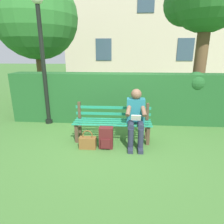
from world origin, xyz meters
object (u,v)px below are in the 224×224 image
backpack (106,138)px  handbag (88,142)px  park_bench (113,122)px  person_seated (136,116)px  tree_far (33,19)px  lamp_post (42,49)px

backpack → handbag: size_ratio=1.13×
park_bench → handbag: (0.47, 0.47, -0.28)m
park_bench → person_seated: 0.56m
park_bench → backpack: (0.10, 0.42, -0.20)m
handbag → tree_far: (2.68, -3.96, 2.92)m
person_seated → tree_far: size_ratio=0.25×
person_seated → handbag: bearing=17.9°
person_seated → lamp_post: 2.93m
lamp_post → person_seated: bearing=154.8°
person_seated → tree_far: bearing=-45.0°
person_seated → handbag: size_ratio=2.98×
backpack → handbag: 0.39m
lamp_post → park_bench: bearing=152.9°
person_seated → backpack: size_ratio=2.63×
tree_far → lamp_post: bearing=117.0°
park_bench → handbag: park_bench is taller
person_seated → tree_far: 5.70m
backpack → person_seated: bearing=-156.3°
park_bench → tree_far: tree_far is taller
backpack → handbag: bearing=7.7°
park_bench → lamp_post: bearing=-27.1°
park_bench → lamp_post: 2.61m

